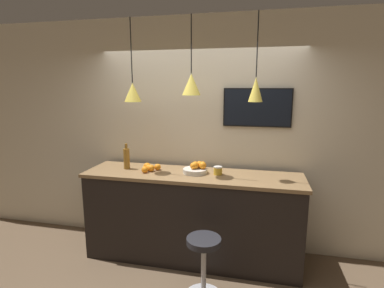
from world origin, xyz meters
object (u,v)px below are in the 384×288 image
(spread_jar, at_px, (218,171))
(juice_bottle, at_px, (127,158))
(fruit_bowl, at_px, (197,169))
(mounted_tv, at_px, (257,108))
(bar_stool, at_px, (204,258))

(spread_jar, bearing_deg, juice_bottle, -180.00)
(fruit_bowl, distance_m, mounted_tv, 1.02)
(mounted_tv, bearing_deg, juice_bottle, -167.10)
(juice_bottle, xyz_separation_m, spread_jar, (1.12, 0.00, -0.09))
(bar_stool, xyz_separation_m, juice_bottle, (-1.09, 0.70, 0.77))
(juice_bottle, bearing_deg, mounted_tv, 12.90)
(bar_stool, height_order, mounted_tv, mounted_tv)
(bar_stool, relative_size, spread_jar, 6.32)
(spread_jar, bearing_deg, fruit_bowl, 178.92)
(bar_stool, height_order, juice_bottle, juice_bottle)
(fruit_bowl, bearing_deg, spread_jar, -1.08)
(juice_bottle, height_order, spread_jar, juice_bottle)
(bar_stool, bearing_deg, mounted_tv, 67.29)
(bar_stool, relative_size, juice_bottle, 2.02)
(juice_bottle, relative_size, mounted_tv, 0.39)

